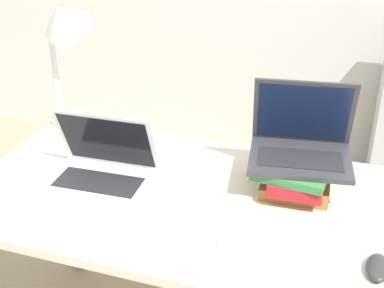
{
  "coord_description": "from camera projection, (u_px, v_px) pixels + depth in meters",
  "views": [
    {
      "loc": [
        0.36,
        -0.94,
        1.62
      ],
      "look_at": [
        -0.08,
        0.37,
        0.89
      ],
      "focal_mm": 50.0,
      "sensor_mm": 36.0,
      "label": 1
    }
  ],
  "objects": [
    {
      "name": "desk",
      "position": [
        216.0,
        220.0,
        1.66
      ],
      "size": [
        1.55,
        0.75,
        0.71
      ],
      "color": "beige",
      "rests_on": "ground_plane"
    },
    {
      "name": "laptop_on_books",
      "position": [
        301.0,
        143.0,
        1.63
      ],
      "size": [
        0.34,
        0.28,
        0.24
      ],
      "color": "#333338",
      "rests_on": "book_stack"
    },
    {
      "name": "wireless_keyboard",
      "position": [
        277.0,
        246.0,
        1.42
      ],
      "size": [
        0.3,
        0.15,
        0.01
      ],
      "color": "white",
      "rests_on": "desk"
    },
    {
      "name": "mouse",
      "position": [
        378.0,
        267.0,
        1.33
      ],
      "size": [
        0.06,
        0.11,
        0.03
      ],
      "color": "#2D2D2D",
      "rests_on": "desk"
    },
    {
      "name": "desk_lamp",
      "position": [
        62.0,
        33.0,
        1.79
      ],
      "size": [
        0.23,
        0.2,
        0.55
      ],
      "color": "white",
      "rests_on": "desk"
    },
    {
      "name": "laptop_left",
      "position": [
        102.0,
        168.0,
        1.7
      ],
      "size": [
        0.34,
        0.25,
        0.23
      ],
      "color": "silver",
      "rests_on": "desk"
    },
    {
      "name": "book_stack",
      "position": [
        297.0,
        174.0,
        1.66
      ],
      "size": [
        0.24,
        0.28,
        0.1
      ],
      "color": "olive",
      "rests_on": "desk"
    }
  ]
}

